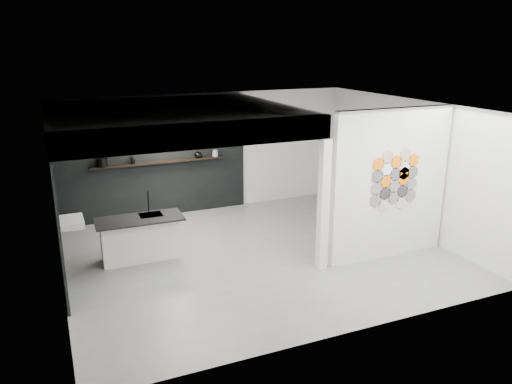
% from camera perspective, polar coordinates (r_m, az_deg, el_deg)
% --- Properties ---
extents(floor, '(7.00, 6.00, 0.01)m').
position_cam_1_polar(floor, '(9.66, 0.16, -7.12)').
color(floor, slate).
extents(partition_panel, '(2.45, 0.15, 2.80)m').
position_cam_1_polar(partition_panel, '(9.47, 15.09, 0.83)').
color(partition_panel, silver).
rests_on(partition_panel, floor).
extents(bay_clad_back, '(4.40, 0.04, 2.35)m').
position_cam_1_polar(bay_clad_back, '(11.63, -11.62, 2.81)').
color(bay_clad_back, black).
rests_on(bay_clad_back, floor).
extents(bay_clad_left, '(0.04, 4.00, 2.35)m').
position_cam_1_polar(bay_clad_left, '(9.51, -21.96, -1.17)').
color(bay_clad_left, black).
rests_on(bay_clad_left, floor).
extents(bulkhead, '(4.40, 4.00, 0.40)m').
position_cam_1_polar(bulkhead, '(9.48, -9.59, 8.30)').
color(bulkhead, silver).
rests_on(bulkhead, corner_column).
extents(corner_column, '(0.16, 0.16, 2.35)m').
position_cam_1_polar(corner_column, '(8.76, 7.70, -1.55)').
color(corner_column, silver).
rests_on(corner_column, floor).
extents(fascia_beam, '(4.40, 0.16, 0.40)m').
position_cam_1_polar(fascia_beam, '(7.65, -6.09, 6.47)').
color(fascia_beam, silver).
rests_on(fascia_beam, corner_column).
extents(wall_basin, '(0.40, 0.60, 0.12)m').
position_cam_1_polar(wall_basin, '(9.42, -20.32, -3.24)').
color(wall_basin, silver).
rests_on(wall_basin, bay_clad_left).
extents(display_shelf, '(3.00, 0.15, 0.04)m').
position_cam_1_polar(display_shelf, '(11.52, -11.06, 3.35)').
color(display_shelf, black).
rests_on(display_shelf, bay_clad_back).
extents(kitchen_island, '(1.59, 0.73, 1.27)m').
position_cam_1_polar(kitchen_island, '(9.53, -13.11, -5.10)').
color(kitchen_island, silver).
rests_on(kitchen_island, floor).
extents(stockpot, '(0.29, 0.29, 0.19)m').
position_cam_1_polar(stockpot, '(11.31, -17.17, 3.26)').
color(stockpot, black).
rests_on(stockpot, display_shelf).
extents(kettle, '(0.23, 0.23, 0.15)m').
position_cam_1_polar(kettle, '(11.72, -6.63, 4.25)').
color(kettle, black).
rests_on(kettle, display_shelf).
extents(glass_bowl, '(0.18, 0.18, 0.09)m').
position_cam_1_polar(glass_bowl, '(11.85, -4.68, 4.31)').
color(glass_bowl, gray).
rests_on(glass_bowl, display_shelf).
extents(glass_vase, '(0.13, 0.13, 0.15)m').
position_cam_1_polar(glass_vase, '(11.84, -4.69, 4.44)').
color(glass_vase, gray).
rests_on(glass_vase, display_shelf).
extents(bottle_dark, '(0.08, 0.08, 0.16)m').
position_cam_1_polar(bottle_dark, '(11.39, -13.99, 3.54)').
color(bottle_dark, black).
rests_on(bottle_dark, display_shelf).
extents(utensil_cup, '(0.09, 0.09, 0.09)m').
position_cam_1_polar(utensil_cup, '(11.40, -13.85, 3.37)').
color(utensil_cup, black).
rests_on(utensil_cup, display_shelf).
extents(hex_tile_cluster, '(1.04, 0.02, 1.16)m').
position_cam_1_polar(hex_tile_cluster, '(9.40, 15.62, 1.33)').
color(hex_tile_cluster, '#66635E').
rests_on(hex_tile_cluster, partition_panel).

